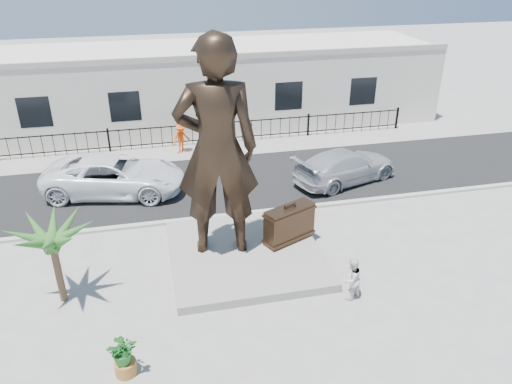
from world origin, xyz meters
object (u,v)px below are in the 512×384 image
suitcase (289,224)px  car_white (114,175)px  tourist (351,279)px  statue (217,149)px

suitcase → car_white: bearing=112.1°
suitcase → tourist: (1.06, -3.23, -0.25)m
suitcase → tourist: size_ratio=1.32×
car_white → suitcase: bearing=-121.5°
suitcase → car_white: 8.60m
car_white → tourist: bearing=-129.4°
suitcase → tourist: bearing=-96.2°
tourist → statue: bearing=-70.8°
suitcase → car_white: car_white is taller
statue → suitcase: (2.51, -0.07, -3.06)m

